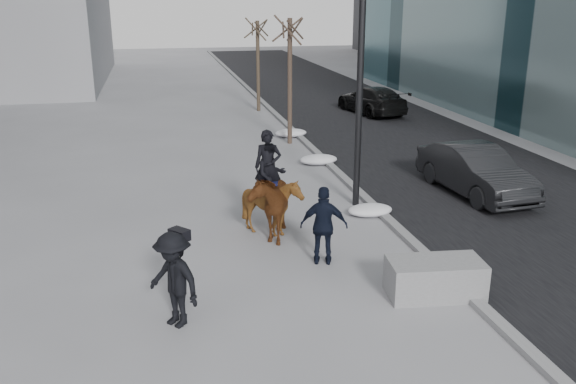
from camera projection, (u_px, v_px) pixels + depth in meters
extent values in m
plane|color=gray|center=(300.00, 277.00, 12.72)|extent=(120.00, 120.00, 0.00)
cube|color=black|center=(417.00, 149.00, 23.44)|extent=(8.00, 90.00, 0.01)
cube|color=gray|center=(317.00, 153.00, 22.61)|extent=(0.25, 90.00, 0.12)
cube|color=gray|center=(435.00, 278.00, 11.86)|extent=(1.92, 1.11, 0.73)
imported|color=black|center=(475.00, 171.00, 17.87)|extent=(1.90, 4.50, 1.44)
imported|color=black|center=(372.00, 100.00, 30.29)|extent=(2.66, 4.89, 1.35)
imported|color=#502710|center=(269.00, 202.00, 14.72)|extent=(1.36, 2.16, 1.69)
imported|color=black|center=(268.00, 167.00, 14.60)|extent=(0.73, 0.56, 1.77)
cube|color=#0E1135|center=(268.00, 181.00, 14.71)|extent=(0.60, 0.66, 0.06)
imported|color=#47230E|center=(272.00, 206.00, 14.79)|extent=(1.37, 1.49, 1.49)
imported|color=black|center=(271.00, 175.00, 14.69)|extent=(0.82, 0.68, 1.55)
cube|color=#10123C|center=(271.00, 188.00, 14.79)|extent=(0.55, 0.62, 0.06)
imported|color=black|center=(324.00, 226.00, 13.15)|extent=(1.11, 0.71, 1.75)
cylinder|color=#E95D0D|center=(315.00, 206.00, 13.56)|extent=(0.04, 0.18, 0.07)
imported|color=black|center=(174.00, 280.00, 10.64)|extent=(1.23, 1.28, 1.75)
cube|color=black|center=(179.00, 235.00, 10.68)|extent=(0.40, 0.42, 0.20)
cylinder|color=black|center=(361.00, 41.00, 15.77)|extent=(0.18, 0.18, 9.00)
ellipsoid|color=white|center=(451.00, 289.00, 11.93)|extent=(1.09, 0.69, 0.28)
ellipsoid|color=white|center=(370.00, 210.00, 16.27)|extent=(1.21, 0.77, 0.31)
ellipsoid|color=white|center=(318.00, 160.00, 21.23)|extent=(1.32, 0.84, 0.34)
ellipsoid|color=white|center=(291.00, 133.00, 25.35)|extent=(1.32, 0.84, 0.34)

